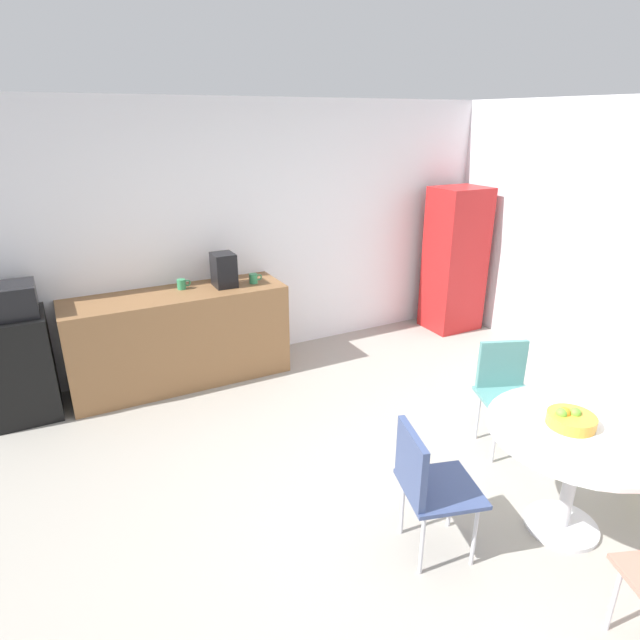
% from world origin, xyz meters
% --- Properties ---
extents(ground_plane, '(6.00, 6.00, 0.00)m').
position_xyz_m(ground_plane, '(0.00, 0.00, 0.00)').
color(ground_plane, '#9E998E').
extents(wall_back, '(6.00, 0.10, 2.60)m').
position_xyz_m(wall_back, '(0.00, 3.00, 1.30)').
color(wall_back, silver).
rests_on(wall_back, ground_plane).
extents(counter_block, '(2.02, 0.60, 0.90)m').
position_xyz_m(counter_block, '(-0.71, 2.65, 0.45)').
color(counter_block, brown).
rests_on(counter_block, ground_plane).
extents(mini_fridge, '(0.54, 0.54, 0.91)m').
position_xyz_m(mini_fridge, '(-2.07, 2.65, 0.45)').
color(mini_fridge, black).
rests_on(mini_fridge, ground_plane).
extents(microwave, '(0.48, 0.38, 0.26)m').
position_xyz_m(microwave, '(-2.07, 2.65, 1.04)').
color(microwave, black).
rests_on(microwave, mini_fridge).
extents(locker_cabinet, '(0.60, 0.50, 1.68)m').
position_xyz_m(locker_cabinet, '(2.55, 2.55, 0.84)').
color(locker_cabinet, '#B21E1E').
rests_on(locker_cabinet, ground_plane).
extents(round_table, '(1.06, 1.06, 0.72)m').
position_xyz_m(round_table, '(0.90, -0.44, 0.58)').
color(round_table, silver).
rests_on(round_table, ground_plane).
extents(chair_navy, '(0.52, 0.52, 0.83)m').
position_xyz_m(chair_navy, '(-0.01, -0.17, 0.52)').
color(chair_navy, silver).
rests_on(chair_navy, ground_plane).
extents(chair_teal, '(0.54, 0.54, 0.83)m').
position_xyz_m(chair_teal, '(1.24, 0.45, 0.52)').
color(chair_teal, silver).
rests_on(chair_teal, ground_plane).
extents(fruit_bowl, '(0.28, 0.28, 0.11)m').
position_xyz_m(fruit_bowl, '(0.87, -0.38, 0.77)').
color(fruit_bowl, gold).
rests_on(fruit_bowl, round_table).
extents(mug_white, '(0.13, 0.08, 0.09)m').
position_xyz_m(mug_white, '(-0.62, 2.74, 0.95)').
color(mug_white, '#338C59').
rests_on(mug_white, counter_block).
extents(mug_green, '(0.13, 0.08, 0.09)m').
position_xyz_m(mug_green, '(0.05, 2.60, 0.95)').
color(mug_green, '#338C59').
rests_on(mug_green, counter_block).
extents(coffee_maker, '(0.20, 0.24, 0.32)m').
position_xyz_m(coffee_maker, '(-0.23, 2.65, 1.06)').
color(coffee_maker, black).
rests_on(coffee_maker, counter_block).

